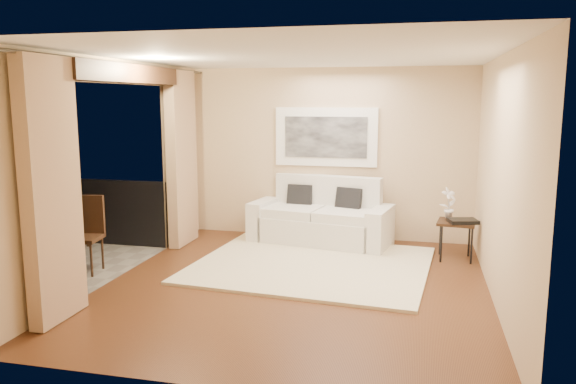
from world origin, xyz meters
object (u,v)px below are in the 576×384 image
(balcony_chair_far, at_px, (69,216))
(orchid, at_px, (449,203))
(bistro_table, at_px, (19,227))
(side_table, at_px, (456,225))
(ice_bucket, at_px, (16,211))
(balcony_chair_near, at_px, (86,228))
(sofa, at_px, (322,220))

(balcony_chair_far, bearing_deg, orchid, 178.18)
(orchid, bearing_deg, balcony_chair_far, -169.35)
(bistro_table, distance_m, balcony_chair_far, 0.99)
(side_table, height_order, balcony_chair_far, balcony_chair_far)
(ice_bucket, bearing_deg, balcony_chair_near, 5.64)
(orchid, distance_m, bistro_table, 5.81)
(side_table, bearing_deg, bistro_table, -161.78)
(sofa, height_order, side_table, sofa)
(bistro_table, bearing_deg, sofa, 32.73)
(orchid, distance_m, ice_bucket, 5.87)
(sofa, xyz_separation_m, ice_bucket, (-3.70, -2.19, 0.41))
(balcony_chair_far, distance_m, balcony_chair_near, 1.10)
(sofa, height_order, balcony_chair_far, sofa)
(ice_bucket, bearing_deg, bistro_table, -44.72)
(sofa, xyz_separation_m, bistro_table, (-3.59, -2.30, 0.22))
(orchid, distance_m, balcony_chair_far, 5.48)
(sofa, xyz_separation_m, balcony_chair_far, (-3.52, -1.32, 0.16))
(balcony_chair_far, xyz_separation_m, balcony_chair_near, (0.78, -0.78, 0.05))
(sofa, relative_size, orchid, 5.07)
(balcony_chair_far, relative_size, ice_bucket, 4.52)
(side_table, xyz_separation_m, balcony_chair_near, (-4.71, -1.62, 0.09))
(balcony_chair_far, distance_m, ice_bucket, 0.92)
(side_table, relative_size, bistro_table, 0.79)
(bistro_table, xyz_separation_m, balcony_chair_near, (0.85, 0.20, -0.01))
(sofa, relative_size, balcony_chair_near, 2.29)
(side_table, relative_size, orchid, 1.25)
(orchid, distance_m, balcony_chair_near, 4.94)
(side_table, relative_size, ice_bucket, 2.77)
(ice_bucket, bearing_deg, balcony_chair_far, 78.55)
(orchid, height_order, ice_bucket, orchid)
(bistro_table, relative_size, balcony_chair_near, 0.72)
(orchid, bearing_deg, bistro_table, -159.90)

